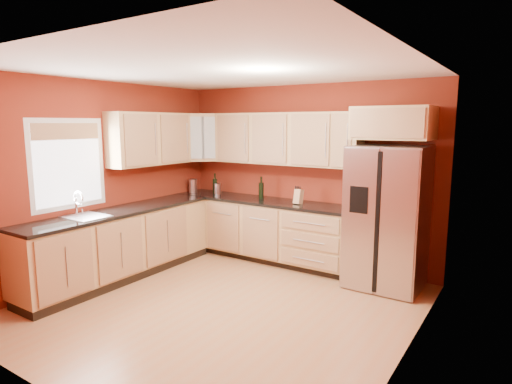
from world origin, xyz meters
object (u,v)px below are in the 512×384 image
(wine_bottle_a, at_px, (261,188))
(knife_block, at_px, (298,197))
(canister_left, at_px, (218,189))
(refrigerator, at_px, (387,217))
(soap_dispenser, at_px, (345,203))

(wine_bottle_a, relative_size, knife_block, 1.61)
(canister_left, height_order, wine_bottle_a, wine_bottle_a)
(refrigerator, height_order, knife_block, refrigerator)
(refrigerator, relative_size, knife_block, 8.56)
(canister_left, bearing_deg, knife_block, -1.60)
(soap_dispenser, bearing_deg, refrigerator, 0.94)
(refrigerator, xyz_separation_m, soap_dispenser, (-0.55, -0.01, 0.13))
(refrigerator, bearing_deg, canister_left, 178.06)
(wine_bottle_a, xyz_separation_m, knife_block, (0.67, -0.07, -0.06))
(wine_bottle_a, distance_m, knife_block, 0.68)
(wine_bottle_a, height_order, knife_block, wine_bottle_a)
(knife_block, bearing_deg, soap_dispenser, 2.82)
(refrigerator, height_order, canister_left, refrigerator)
(wine_bottle_a, bearing_deg, refrigerator, -3.65)
(refrigerator, relative_size, canister_left, 10.43)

